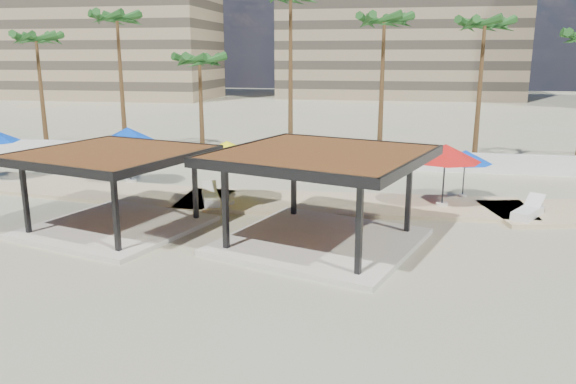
{
  "coord_description": "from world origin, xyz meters",
  "views": [
    {
      "loc": [
        3.86,
        -18.29,
        6.84
      ],
      "look_at": [
        -0.27,
        3.57,
        1.4
      ],
      "focal_mm": 35.0,
      "sensor_mm": 36.0,
      "label": 1
    }
  ],
  "objects_px": {
    "pavilion_central": "(321,189)",
    "lounger_a": "(211,198)",
    "lounger_b": "(528,212)",
    "umbrella_c": "(445,153)",
    "pavilion_west": "(113,183)"
  },
  "relations": [
    {
      "from": "pavilion_west",
      "to": "umbrella_c",
      "type": "bearing_deg",
      "value": 38.96
    },
    {
      "from": "lounger_a",
      "to": "lounger_b",
      "type": "distance_m",
      "value": 13.97
    },
    {
      "from": "umbrella_c",
      "to": "lounger_a",
      "type": "height_order",
      "value": "umbrella_c"
    },
    {
      "from": "umbrella_c",
      "to": "lounger_b",
      "type": "distance_m",
      "value": 4.26
    },
    {
      "from": "umbrella_c",
      "to": "lounger_a",
      "type": "xyz_separation_m",
      "value": [
        -10.53,
        -1.37,
        -2.23
      ]
    },
    {
      "from": "umbrella_c",
      "to": "lounger_a",
      "type": "distance_m",
      "value": 10.85
    },
    {
      "from": "lounger_a",
      "to": "lounger_b",
      "type": "height_order",
      "value": "lounger_b"
    },
    {
      "from": "lounger_b",
      "to": "umbrella_c",
      "type": "bearing_deg",
      "value": 102.04
    },
    {
      "from": "pavilion_central",
      "to": "pavilion_west",
      "type": "relative_size",
      "value": 1.11
    },
    {
      "from": "lounger_a",
      "to": "lounger_b",
      "type": "relative_size",
      "value": 1.01
    },
    {
      "from": "lounger_a",
      "to": "lounger_b",
      "type": "xyz_separation_m",
      "value": [
        13.97,
        0.21,
        0.0
      ]
    },
    {
      "from": "pavilion_central",
      "to": "lounger_a",
      "type": "bearing_deg",
      "value": 160.66
    },
    {
      "from": "pavilion_west",
      "to": "lounger_a",
      "type": "xyz_separation_m",
      "value": [
        2.63,
        4.13,
        -1.54
      ]
    },
    {
      "from": "pavilion_central",
      "to": "umbrella_c",
      "type": "height_order",
      "value": "pavilion_central"
    },
    {
      "from": "umbrella_c",
      "to": "lounger_b",
      "type": "bearing_deg",
      "value": -18.57
    }
  ]
}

